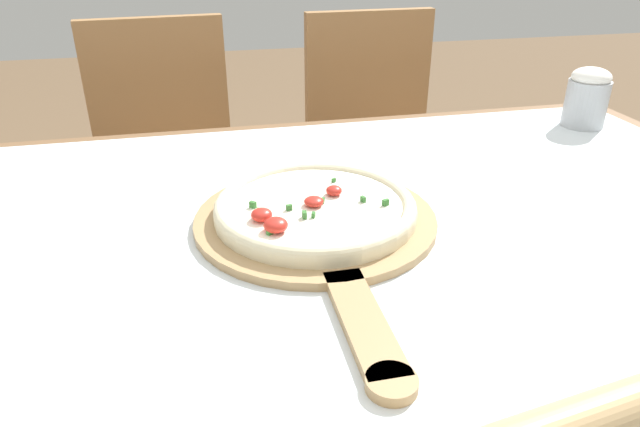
# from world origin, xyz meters

# --- Properties ---
(dining_table) EXTENTS (1.46, 1.03, 0.73)m
(dining_table) POSITION_xyz_m (0.00, 0.00, 0.64)
(dining_table) COLOR brown
(dining_table) RESTS_ON ground_plane
(towel_cloth) EXTENTS (1.38, 0.95, 0.00)m
(towel_cloth) POSITION_xyz_m (0.00, 0.00, 0.73)
(towel_cloth) COLOR silver
(towel_cloth) RESTS_ON dining_table
(pizza_peel) EXTENTS (0.34, 0.53, 0.01)m
(pizza_peel) POSITION_xyz_m (-0.05, 0.03, 0.74)
(pizza_peel) COLOR tan
(pizza_peel) RESTS_ON towel_cloth
(pizza) EXTENTS (0.28, 0.28, 0.04)m
(pizza) POSITION_xyz_m (-0.05, 0.05, 0.76)
(pizza) COLOR beige
(pizza) RESTS_ON pizza_peel
(chair_left) EXTENTS (0.43, 0.43, 0.89)m
(chair_left) POSITION_xyz_m (-0.29, 0.89, 0.51)
(chair_left) COLOR #A37547
(chair_left) RESTS_ON ground_plane
(chair_right) EXTENTS (0.41, 0.41, 0.89)m
(chair_right) POSITION_xyz_m (0.31, 0.89, 0.51)
(chair_right) COLOR #A37547
(chair_right) RESTS_ON ground_plane
(flour_cup) EXTENTS (0.08, 0.08, 0.12)m
(flour_cup) POSITION_xyz_m (0.58, 0.35, 0.79)
(flour_cup) COLOR #B2B7BC
(flour_cup) RESTS_ON towel_cloth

